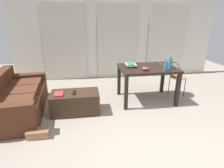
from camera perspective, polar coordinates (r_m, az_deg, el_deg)
name	(u,v)px	position (r m, az deg, el deg)	size (l,w,h in m)	color
ground_plane	(135,108)	(3.81, 7.57, -7.87)	(8.93, 8.93, 0.00)	gray
wall_back	(117,35)	(5.57, 1.72, 15.72)	(6.19, 0.10, 2.65)	silver
curtains	(118,42)	(5.51, 1.86, 13.30)	(4.40, 0.03, 2.20)	beige
couch	(16,99)	(3.97, -28.63, -4.31)	(1.05, 1.89, 0.78)	#4C2819
coffee_table	(76,102)	(3.64, -11.73, -5.82)	(0.94, 0.51, 0.42)	#382619
craft_table	(147,72)	(4.00, 11.36, 3.91)	(1.23, 0.88, 0.79)	black
wire_chair	(176,75)	(4.47, 20.07, 2.88)	(0.37, 0.39, 0.85)	#B7844C
bottle_near	(166,66)	(3.76, 16.95, 5.70)	(0.07, 0.07, 0.23)	teal
bottle_far	(170,63)	(3.96, 18.38, 6.41)	(0.08, 0.08, 0.25)	teal
bowl	(145,69)	(3.70, 10.78, 4.94)	(0.14, 0.14, 0.08)	#9E3833
book_stack	(131,65)	(3.96, 6.16, 6.21)	(0.24, 0.33, 0.07)	gold
scissors	(161,64)	(4.31, 15.52, 6.31)	(0.09, 0.09, 0.00)	#9EA0A5
tv_remote_primary	(74,93)	(3.53, -12.16, -2.73)	(0.05, 0.19, 0.02)	black
magazine	(59,94)	(3.53, -16.84, -3.10)	(0.17, 0.24, 0.03)	red
shoebox	(38,133)	(3.18, -22.75, -14.48)	(0.35, 0.20, 0.13)	#996B47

